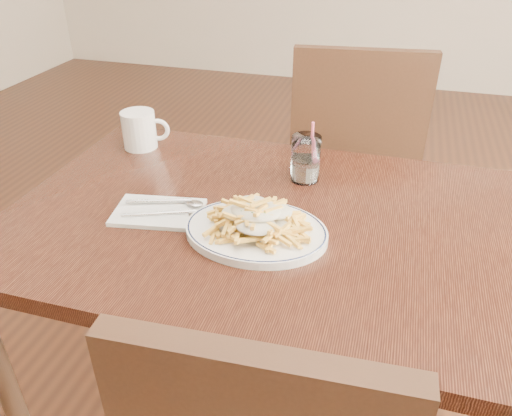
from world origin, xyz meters
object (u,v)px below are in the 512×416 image
(fries_plate, at_px, (256,231))
(coffee_mug, at_px, (140,130))
(loaded_fries, at_px, (256,215))
(water_glass, at_px, (305,161))
(chair_far, at_px, (353,157))
(table, at_px, (266,242))

(fries_plate, relative_size, coffee_mug, 2.30)
(loaded_fries, bearing_deg, coffee_mug, 142.42)
(coffee_mug, bearing_deg, water_glass, -7.43)
(water_glass, bearing_deg, fries_plate, -99.96)
(fries_plate, height_order, coffee_mug, coffee_mug)
(water_glass, height_order, coffee_mug, water_glass)
(fries_plate, distance_m, loaded_fries, 0.04)
(chair_far, bearing_deg, fries_plate, -98.23)
(chair_far, relative_size, coffee_mug, 7.20)
(table, relative_size, fries_plate, 3.82)
(chair_far, height_order, loaded_fries, chair_far)
(table, height_order, water_glass, water_glass)
(table, relative_size, chair_far, 1.22)
(water_glass, bearing_deg, table, -104.16)
(chair_far, height_order, water_glass, chair_far)
(fries_plate, distance_m, coffee_mug, 0.57)
(coffee_mug, bearing_deg, fries_plate, -37.58)
(table, distance_m, water_glass, 0.24)
(chair_far, bearing_deg, coffee_mug, -138.19)
(fries_plate, bearing_deg, chair_far, 81.77)
(loaded_fries, bearing_deg, chair_far, 81.77)
(fries_plate, relative_size, loaded_fries, 1.50)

